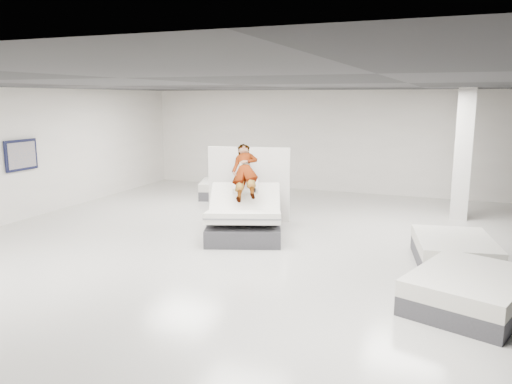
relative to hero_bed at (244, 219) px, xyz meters
The scene contains 10 objects.
room 1.67m from the hero_bed, 72.71° to the right, with size 14.00×14.04×3.20m.
hero_bed is the anchor object (origin of this frame).
person 0.90m from the hero_bed, 109.91° to the left, with size 0.60×0.40×1.65m, color slate.
remote 0.68m from the hero_bed, ahead, with size 0.05×0.14×0.03m, color black.
divider_panel 1.52m from the hero_bed, 108.41° to the left, with size 1.98×0.09×1.80m, color silver.
flat_bed_right_far 4.25m from the hero_bed, ahead, with size 1.61×1.96×0.48m.
flat_bed_right_near 5.01m from the hero_bed, 27.32° to the right, with size 1.94×2.23×0.51m.
flat_bed_left_far 4.31m from the hero_bed, 117.75° to the left, with size 2.17×1.89×0.50m.
column 5.65m from the hero_bed, 38.17° to the left, with size 0.40×0.40×3.20m, color silver.
wall_poster 5.76m from the hero_bed, behind, with size 0.06×0.95×0.75m.
Camera 1 is at (3.73, -8.58, 2.97)m, focal length 35.00 mm.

